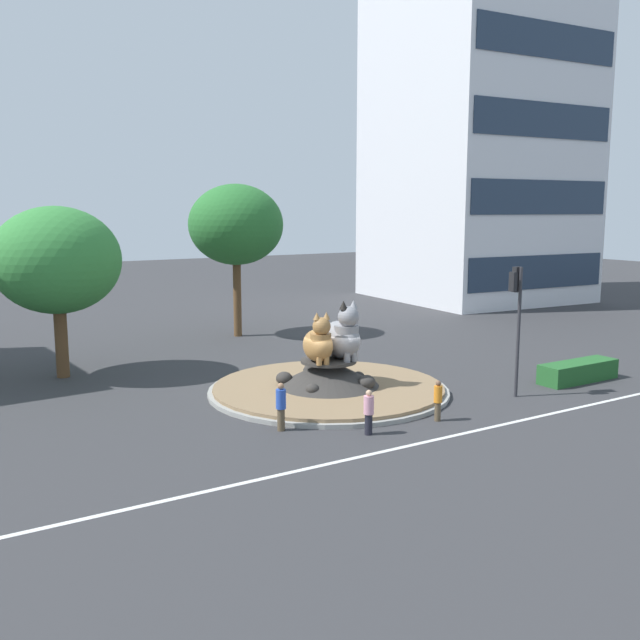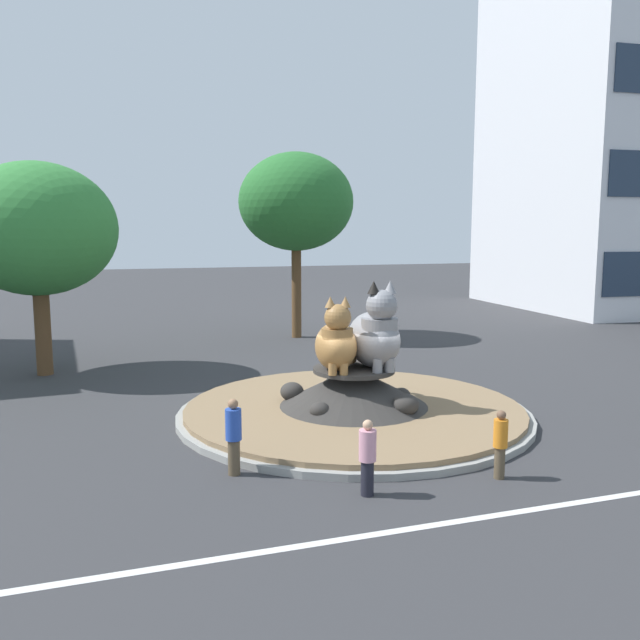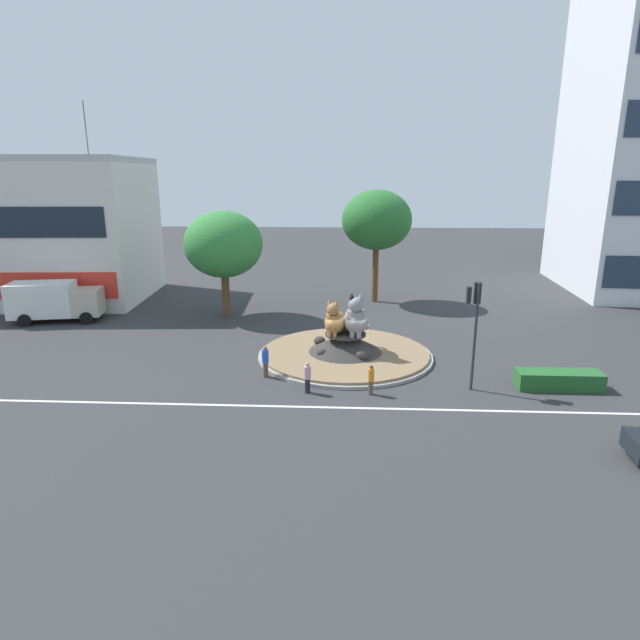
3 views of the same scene
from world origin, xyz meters
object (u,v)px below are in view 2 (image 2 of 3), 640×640
object	(u,v)px
pedestrian_pink_shirt	(367,456)
pedestrian_orange_shirt	(500,443)
broadleaf_tree_behind_island	(37,230)
pedestrian_blue_shirt	(234,435)
office_tower	(627,57)
cat_statue_tabby	(336,343)
cat_statue_grey	(375,336)
second_tree_near_tower	(296,202)

from	to	relation	value
pedestrian_pink_shirt	pedestrian_orange_shirt	bearing A→B (deg)	128.56
pedestrian_orange_shirt	broadleaf_tree_behind_island	bearing A→B (deg)	50.51
pedestrian_blue_shirt	pedestrian_pink_shirt	bearing A→B (deg)	51.79
office_tower	pedestrian_pink_shirt	xyz separation A→B (m)	(-30.02, -26.18, -16.53)
broadleaf_tree_behind_island	pedestrian_orange_shirt	xyz separation A→B (m)	(10.38, -14.49, -4.65)
office_tower	broadleaf_tree_behind_island	xyz separation A→B (m)	(-37.28, -11.74, -11.91)
pedestrian_pink_shirt	pedestrian_blue_shirt	distance (m)	3.12
cat_statue_tabby	cat_statue_grey	bearing A→B (deg)	106.34
second_tree_near_tower	cat_statue_tabby	bearing A→B (deg)	-101.86
cat_statue_grey	broadleaf_tree_behind_island	size ratio (longest dim) A/B	0.32
cat_statue_grey	cat_statue_tabby	bearing A→B (deg)	-85.55
broadleaf_tree_behind_island	pedestrian_blue_shirt	size ratio (longest dim) A/B	4.57
second_tree_near_tower	broadleaf_tree_behind_island	bearing A→B (deg)	-154.86
second_tree_near_tower	pedestrian_orange_shirt	bearing A→B (deg)	-93.33
cat_statue_grey	pedestrian_blue_shirt	distance (m)	6.07
pedestrian_orange_shirt	second_tree_near_tower	bearing A→B (deg)	11.56
pedestrian_pink_shirt	cat_statue_grey	bearing A→B (deg)	-164.97
broadleaf_tree_behind_island	second_tree_near_tower	bearing A→B (deg)	25.14
pedestrian_orange_shirt	office_tower	bearing A→B (deg)	-30.82
office_tower	pedestrian_blue_shirt	world-z (taller)	office_tower
broadleaf_tree_behind_island	pedestrian_orange_shirt	size ratio (longest dim) A/B	5.16
second_tree_near_tower	pedestrian_blue_shirt	size ratio (longest dim) A/B	5.34
cat_statue_tabby	cat_statue_grey	distance (m)	1.23
cat_statue_grey	broadleaf_tree_behind_island	xyz separation A→B (m)	(-9.71, 9.07, 3.07)
cat_statue_tabby	pedestrian_pink_shirt	world-z (taller)	cat_statue_tabby
pedestrian_blue_shirt	second_tree_near_tower	bearing A→B (deg)	161.36
second_tree_near_tower	pedestrian_pink_shirt	distance (m)	21.17
pedestrian_blue_shirt	pedestrian_orange_shirt	bearing A→B (deg)	71.32
office_tower	broadleaf_tree_behind_island	size ratio (longest dim) A/B	4.37
cat_statue_tabby	pedestrian_blue_shirt	world-z (taller)	cat_statue_tabby
cat_statue_tabby	pedestrian_orange_shirt	distance (m)	5.87
office_tower	pedestrian_orange_shirt	xyz separation A→B (m)	(-26.90, -26.23, -16.55)
pedestrian_orange_shirt	pedestrian_blue_shirt	world-z (taller)	pedestrian_blue_shirt
office_tower	pedestrian_orange_shirt	distance (m)	41.06
cat_statue_tabby	second_tree_near_tower	size ratio (longest dim) A/B	0.24
cat_statue_tabby	pedestrian_blue_shirt	bearing A→B (deg)	-33.54
broadleaf_tree_behind_island	pedestrian_orange_shirt	world-z (taller)	broadleaf_tree_behind_island
office_tower	pedestrian_pink_shirt	size ratio (longest dim) A/B	21.64
cat_statue_tabby	broadleaf_tree_behind_island	bearing A→B (deg)	-123.09
cat_statue_grey	pedestrian_orange_shirt	size ratio (longest dim) A/B	1.67
pedestrian_orange_shirt	cat_statue_tabby	bearing A→B (deg)	34.32
second_tree_near_tower	office_tower	bearing A→B (deg)	13.81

